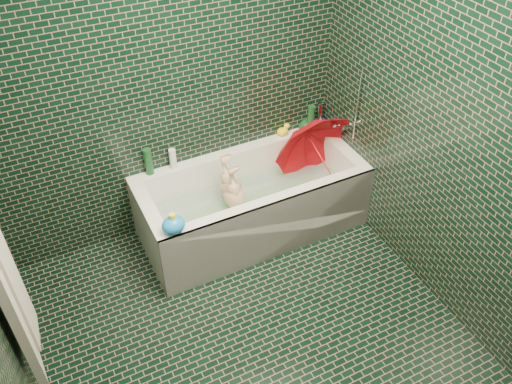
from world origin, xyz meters
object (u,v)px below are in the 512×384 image
bathtub (253,209)px  rubber_duck (283,130)px  umbrella (321,157)px  bath_toy (173,225)px  child (237,205)px

bathtub → rubber_duck: bearing=37.9°
bathtub → umbrella: 0.66m
bathtub → bath_toy: bath_toy is taller
child → rubber_duck: (0.59, 0.36, 0.29)m
umbrella → bath_toy: (-1.29, -0.27, 0.07)m
child → bath_toy: size_ratio=4.31×
bath_toy → child: bearing=47.0°
child → bath_toy: 0.73m
bathtub → bath_toy: bearing=-156.8°
child → umbrella: (0.71, -0.03, 0.24)m
bathtub → umbrella: umbrella is taller
bathtub → child: size_ratio=2.06×
rubber_duck → bath_toy: bearing=-151.4°
child → bath_toy: bath_toy is taller
bathtub → child: (-0.13, -0.00, 0.10)m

